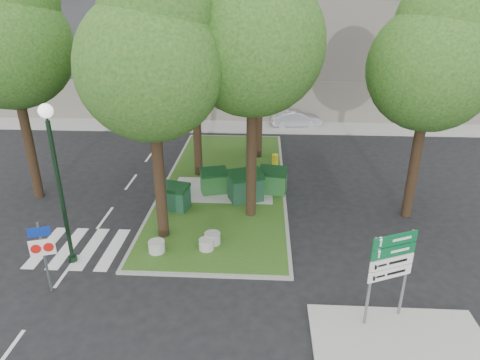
# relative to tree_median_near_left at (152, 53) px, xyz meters

# --- Properties ---
(ground) EXTENTS (120.00, 120.00, 0.00)m
(ground) POSITION_rel_tree_median_near_left_xyz_m (1.41, -2.56, -7.32)
(ground) COLOR black
(ground) RESTS_ON ground
(median_island) EXTENTS (6.00, 16.00, 0.12)m
(median_island) POSITION_rel_tree_median_near_left_xyz_m (1.91, 5.44, -7.26)
(median_island) COLOR #284814
(median_island) RESTS_ON ground
(median_kerb) EXTENTS (6.30, 16.30, 0.10)m
(median_kerb) POSITION_rel_tree_median_near_left_xyz_m (1.91, 5.44, -7.27)
(median_kerb) COLOR gray
(median_kerb) RESTS_ON ground
(sidewalk_corner) EXTENTS (5.00, 4.00, 0.12)m
(sidewalk_corner) POSITION_rel_tree_median_near_left_xyz_m (7.91, -6.06, -7.26)
(sidewalk_corner) COLOR #999993
(sidewalk_corner) RESTS_ON ground
(building_sidewalk) EXTENTS (42.00, 3.00, 0.12)m
(building_sidewalk) POSITION_rel_tree_median_near_left_xyz_m (1.41, 15.94, -7.26)
(building_sidewalk) COLOR #999993
(building_sidewalk) RESTS_ON ground
(zebra_crossing) EXTENTS (5.00, 3.00, 0.01)m
(zebra_crossing) POSITION_rel_tree_median_near_left_xyz_m (-2.34, -1.06, -7.31)
(zebra_crossing) COLOR silver
(zebra_crossing) RESTS_ON ground
(apartment_building) EXTENTS (41.00, 12.00, 16.00)m
(apartment_building) POSITION_rel_tree_median_near_left_xyz_m (1.41, 23.44, 0.68)
(apartment_building) COLOR beige
(apartment_building) RESTS_ON ground
(tree_median_near_left) EXTENTS (5.20, 5.20, 10.53)m
(tree_median_near_left) POSITION_rel_tree_median_near_left_xyz_m (0.00, 0.00, 0.00)
(tree_median_near_left) COLOR black
(tree_median_near_left) RESTS_ON ground
(tree_median_near_right) EXTENTS (5.60, 5.60, 11.46)m
(tree_median_near_right) POSITION_rel_tree_median_near_left_xyz_m (3.50, 2.00, 0.67)
(tree_median_near_right) COLOR black
(tree_median_near_right) RESTS_ON ground
(tree_median_mid) EXTENTS (4.80, 4.80, 9.99)m
(tree_median_mid) POSITION_rel_tree_median_near_left_xyz_m (0.50, 6.50, -0.34)
(tree_median_mid) COLOR black
(tree_median_mid) RESTS_ON ground
(tree_median_far) EXTENTS (5.80, 5.80, 11.93)m
(tree_median_far) POSITION_rel_tree_median_near_left_xyz_m (3.70, 9.50, 1.00)
(tree_median_far) COLOR black
(tree_median_far) RESTS_ON ground
(tree_street_left) EXTENTS (5.40, 5.40, 11.00)m
(tree_street_left) POSITION_rel_tree_median_near_left_xyz_m (-7.00, 3.50, 0.33)
(tree_street_left) COLOR black
(tree_street_left) RESTS_ON ground
(tree_street_right) EXTENTS (5.00, 5.00, 10.06)m
(tree_street_right) POSITION_rel_tree_median_near_left_xyz_m (10.50, 2.50, -0.33)
(tree_street_right) COLOR black
(tree_street_right) RESTS_ON ground
(dumpster_a) EXTENTS (1.49, 1.21, 1.20)m
(dumpster_a) POSITION_rel_tree_median_near_left_xyz_m (-0.09, 2.31, -6.62)
(dumpster_a) COLOR #0D321D
(dumpster_a) RESTS_ON median_island
(dumpster_b) EXTENTS (1.50, 1.23, 1.21)m
(dumpster_b) POSITION_rel_tree_median_near_left_xyz_m (1.51, 4.19, -6.62)
(dumpster_b) COLOR #134315
(dumpster_b) RESTS_ON median_island
(dumpster_c) EXTENTS (1.85, 1.58, 1.46)m
(dumpster_c) POSITION_rel_tree_median_near_left_xyz_m (3.11, 3.43, -6.50)
(dumpster_c) COLOR black
(dumpster_c) RESTS_ON median_island
(dumpster_d) EXTENTS (1.51, 1.17, 1.27)m
(dumpster_d) POSITION_rel_tree_median_near_left_xyz_m (4.41, 4.34, -6.59)
(dumpster_d) COLOR #164819
(dumpster_d) RESTS_ON median_island
(bollard_left) EXTENTS (0.62, 0.62, 0.45)m
(bollard_left) POSITION_rel_tree_median_near_left_xyz_m (-0.07, -1.32, -6.97)
(bollard_left) COLOR #A4A39F
(bollard_left) RESTS_ON median_island
(bollard_right) EXTENTS (0.63, 0.63, 0.45)m
(bollard_right) POSITION_rel_tree_median_near_left_xyz_m (1.98, -0.60, -6.97)
(bollard_right) COLOR gray
(bollard_right) RESTS_ON median_island
(bollard_mid) EXTENTS (0.58, 0.58, 0.42)m
(bollard_mid) POSITION_rel_tree_median_near_left_xyz_m (1.80, -1.02, -6.99)
(bollard_mid) COLOR #9D9D98
(bollard_mid) RESTS_ON median_island
(litter_bin) EXTENTS (0.36, 0.36, 0.64)m
(litter_bin) POSITION_rel_tree_median_near_left_xyz_m (4.61, 8.08, -6.88)
(litter_bin) COLOR gold
(litter_bin) RESTS_ON median_island
(street_lamp) EXTENTS (0.48, 0.48, 5.97)m
(street_lamp) POSITION_rel_tree_median_near_left_xyz_m (-3.12, -1.94, -3.56)
(street_lamp) COLOR black
(street_lamp) RESTS_ON ground
(traffic_sign_pole) EXTENTS (0.75, 0.30, 2.62)m
(traffic_sign_pole) POSITION_rel_tree_median_near_left_xyz_m (-3.10, -3.71, -5.64)
(traffic_sign_pole) COLOR slate
(traffic_sign_pole) RESTS_ON ground
(directional_sign) EXTENTS (1.38, 0.62, 2.95)m
(directional_sign) POSITION_rel_tree_median_near_left_xyz_m (7.61, -4.56, -5.24)
(directional_sign) COLOR slate
(directional_sign) RESTS_ON sidewalk_corner
(car_white) EXTENTS (4.75, 2.34, 1.56)m
(car_white) POSITION_rel_tree_median_near_left_xyz_m (-4.46, 16.42, -6.54)
(car_white) COLOR white
(car_white) RESTS_ON ground
(car_silver) EXTENTS (3.83, 1.75, 1.22)m
(car_silver) POSITION_rel_tree_median_near_left_xyz_m (6.32, 16.41, -6.71)
(car_silver) COLOR #9EA0A6
(car_silver) RESTS_ON ground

